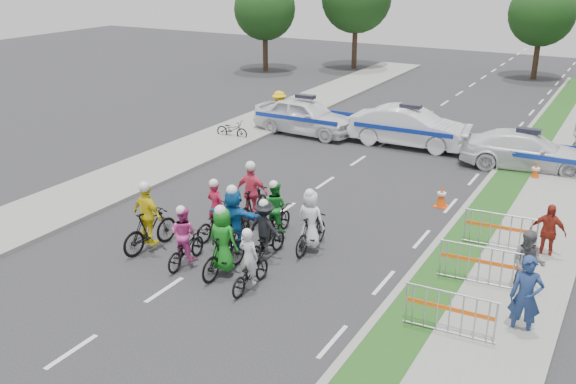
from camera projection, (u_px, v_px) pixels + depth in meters
The scene contains 30 objects.
ground at pixel (164, 290), 15.83m from camera, with size 90.00×90.00×0.00m, color #28282B.
curb_right at pixel (428, 254), 17.56m from camera, with size 0.20×60.00×0.12m, color gray.
grass_strip at pixel (453, 260), 17.24m from camera, with size 1.20×60.00×0.11m, color #174717.
sidewalk_right at pixel (523, 275), 16.42m from camera, with size 2.40×60.00×0.13m, color gray.
sidewalk_left at pixel (112, 184), 22.87m from camera, with size 3.00×60.00×0.13m, color gray.
rider_0 at pixel (250, 268), 15.71m from camera, with size 0.58×1.63×1.66m.
rider_1 at pixel (223, 248), 16.35m from camera, with size 0.84×1.87×1.95m.
rider_2 at pixel (185, 242), 16.92m from camera, with size 0.76×1.72×1.71m.
rider_3 at pixel (149, 224), 17.72m from camera, with size 1.08×2.01×2.05m.
rider_4 at pixel (266, 235), 17.25m from camera, with size 1.00×1.75×1.75m.
rider_5 at pixel (234, 225), 17.52m from camera, with size 1.66×1.98×2.02m.
rider_6 at pixel (217, 217), 18.61m from camera, with size 0.80×1.83×1.82m.
rider_7 at pixel (311, 227), 17.68m from camera, with size 0.78×1.78×1.87m.
rider_8 at pixel (275, 215), 18.63m from camera, with size 0.76×1.74×1.75m.
rider_9 at pixel (253, 200), 19.40m from camera, with size 1.07×2.00×2.05m.
police_car_0 at pixel (305, 116), 29.22m from camera, with size 1.95×4.84×1.65m, color white.
police_car_1 at pixel (409, 127), 27.35m from camera, with size 1.76×5.04×1.66m, color white.
police_car_2 at pixel (526, 151), 24.51m from camera, with size 1.99×4.90×1.42m, color white.
spectator_0 at pixel (526, 297), 13.65m from camera, with size 0.68×0.45×1.88m, color navy.
spectator_1 at pixel (528, 263), 15.37m from camera, with size 0.81×0.63×1.66m, color #56555A.
spectator_2 at pixel (548, 232), 17.15m from camera, with size 0.94×0.39×1.60m, color maroon.
marshal_hiviz at pixel (279, 111), 29.76m from camera, with size 1.20×0.69×1.85m, color yellow.
barrier_0 at pixel (449, 315), 13.68m from camera, with size 2.00×0.50×1.12m, color #A5A8AD, non-canonical shape.
barrier_1 at pixel (479, 267), 15.78m from camera, with size 2.00×0.50×1.12m, color #A5A8AD, non-canonical shape.
barrier_2 at pixel (500, 233), 17.71m from camera, with size 2.00×0.50×1.12m, color #A5A8AD, non-canonical shape.
cone_0 at pixel (441, 197), 20.91m from camera, with size 0.40×0.40×0.70m.
cone_1 at pixel (536, 172), 23.31m from camera, with size 0.40×0.40×0.70m.
parked_bike at pixel (232, 129), 28.61m from camera, with size 0.54×1.54×0.81m, color black.
tree_0 at pixel (265, 9), 43.65m from camera, with size 4.20×4.20×6.30m.
tree_4 at pixel (542, 13), 40.77m from camera, with size 4.20×4.20×6.30m.
Camera 1 is at (9.50, -10.70, 7.82)m, focal length 40.00 mm.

